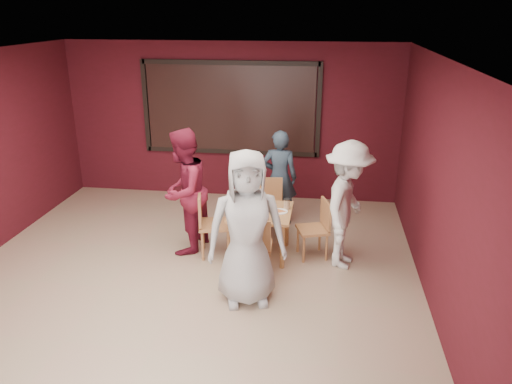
# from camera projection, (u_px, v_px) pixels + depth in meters

# --- Properties ---
(floor) EXTENTS (7.00, 7.00, 0.00)m
(floor) POSITION_uv_depth(u_px,v_px,m) (181.00, 293.00, 6.20)
(floor) COLOR tan
(floor) RESTS_ON ground
(window_blinds) EXTENTS (3.00, 0.02, 1.50)m
(window_blinds) POSITION_uv_depth(u_px,v_px,m) (230.00, 108.00, 8.83)
(window_blinds) COLOR black
(dining_table) EXTENTS (0.86, 0.86, 0.83)m
(dining_table) POSITION_uv_depth(u_px,v_px,m) (260.00, 216.00, 6.95)
(dining_table) COLOR #B5814A
(dining_table) RESTS_ON floor
(chair_front) EXTENTS (0.45, 0.45, 0.88)m
(chair_front) POSITION_uv_depth(u_px,v_px,m) (255.00, 245.00, 6.33)
(chair_front) COLOR #AF7644
(chair_front) RESTS_ON floor
(chair_back) EXTENTS (0.47, 0.47, 0.87)m
(chair_back) POSITION_uv_depth(u_px,v_px,m) (269.00, 203.00, 7.68)
(chair_back) COLOR #AF7644
(chair_back) RESTS_ON floor
(chair_left) EXTENTS (0.54, 0.54, 0.93)m
(chair_left) POSITION_uv_depth(u_px,v_px,m) (209.00, 220.00, 6.99)
(chair_left) COLOR #AF7644
(chair_left) RESTS_ON floor
(chair_right) EXTENTS (0.51, 0.51, 0.83)m
(chair_right) POSITION_uv_depth(u_px,v_px,m) (318.00, 225.00, 6.96)
(chair_right) COLOR #AF7644
(chair_right) RESTS_ON floor
(diner_front) EXTENTS (1.04, 0.81, 1.88)m
(diner_front) POSITION_uv_depth(u_px,v_px,m) (247.00, 229.00, 5.74)
(diner_front) COLOR #B0B0B0
(diner_front) RESTS_ON floor
(diner_back) EXTENTS (0.57, 0.37, 1.55)m
(diner_back) POSITION_uv_depth(u_px,v_px,m) (279.00, 178.00, 7.96)
(diner_back) COLOR #304356
(diner_back) RESTS_ON floor
(diner_left) EXTENTS (0.84, 0.99, 1.79)m
(diner_left) POSITION_uv_depth(u_px,v_px,m) (184.00, 192.00, 7.01)
(diner_left) COLOR maroon
(diner_left) RESTS_ON floor
(diner_right) EXTENTS (0.91, 1.25, 1.74)m
(diner_right) POSITION_uv_depth(u_px,v_px,m) (347.00, 205.00, 6.59)
(diner_right) COLOR silver
(diner_right) RESTS_ON floor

